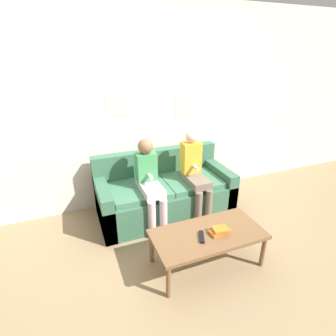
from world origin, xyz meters
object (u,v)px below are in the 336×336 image
(coffee_table, at_px, (208,236))
(person_right, at_px, (195,172))
(person_left, at_px, (150,180))
(tv_remote, at_px, (202,237))
(couch, at_px, (164,194))

(coffee_table, relative_size, person_right, 0.98)
(person_right, bearing_deg, coffee_table, -108.18)
(person_left, distance_m, tv_remote, 0.96)
(couch, height_order, person_left, person_left)
(couch, distance_m, tv_remote, 1.10)
(couch, distance_m, coffee_table, 1.05)
(couch, relative_size, coffee_table, 1.57)
(person_right, bearing_deg, person_left, 179.92)
(person_right, distance_m, tv_remote, 1.01)
(coffee_table, distance_m, person_right, 0.95)
(person_left, bearing_deg, tv_remote, -76.59)
(person_left, relative_size, tv_remote, 6.32)
(person_left, bearing_deg, coffee_table, -70.34)
(person_left, distance_m, person_right, 0.59)
(couch, xyz_separation_m, coffee_table, (0.06, -1.05, 0.06))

